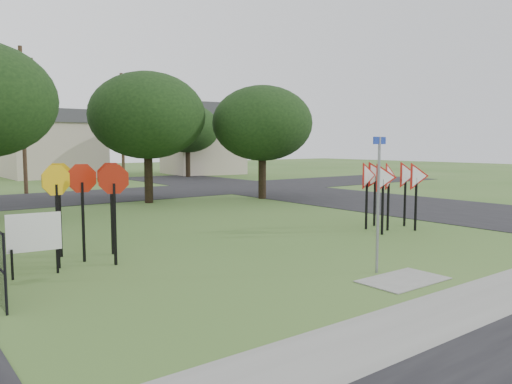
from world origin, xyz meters
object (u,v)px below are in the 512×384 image
(stop_sign_cluster, at_px, (85,189))
(yield_sign_cluster, at_px, (390,179))
(street_name_sign, at_px, (378,196))
(info_board, at_px, (34,234))

(stop_sign_cluster, height_order, yield_sign_cluster, stop_sign_cluster)
(street_name_sign, height_order, yield_sign_cluster, street_name_sign)
(info_board, bearing_deg, stop_sign_cluster, 29.28)
(street_name_sign, bearing_deg, stop_sign_cluster, 133.28)
(street_name_sign, bearing_deg, yield_sign_cluster, 35.43)
(street_name_sign, relative_size, yield_sign_cluster, 1.02)
(street_name_sign, bearing_deg, info_board, 145.06)
(stop_sign_cluster, xyz_separation_m, yield_sign_cluster, (10.31, -1.71, -0.08))
(street_name_sign, distance_m, yield_sign_cluster, 6.40)
(street_name_sign, distance_m, stop_sign_cluster, 7.44)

